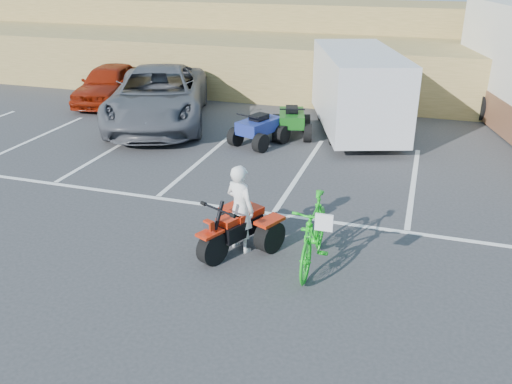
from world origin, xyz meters
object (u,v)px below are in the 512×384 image
(grey_pickup, at_px, (158,96))
(quad_atv_green, at_px, (291,136))
(green_dirt_bike, at_px, (314,232))
(quad_atv_blue, at_px, (259,144))
(red_car, at_px, (109,83))
(cargo_trailer, at_px, (358,89))
(rider, at_px, (240,208))
(red_trike_atv, at_px, (235,252))

(grey_pickup, relative_size, quad_atv_green, 4.07)
(green_dirt_bike, relative_size, quad_atv_green, 1.35)
(green_dirt_bike, xyz_separation_m, quad_atv_blue, (-2.84, 5.97, -0.62))
(red_car, distance_m, quad_atv_green, 7.63)
(red_car, distance_m, cargo_trailer, 9.13)
(quad_atv_blue, bearing_deg, red_car, 176.64)
(rider, relative_size, grey_pickup, 0.26)
(quad_atv_blue, bearing_deg, green_dirt_bike, -43.56)
(green_dirt_bike, distance_m, red_car, 13.06)
(green_dirt_bike, distance_m, cargo_trailer, 8.12)
(red_trike_atv, relative_size, quad_atv_blue, 1.05)
(rider, bearing_deg, green_dirt_bike, -160.91)
(grey_pickup, height_order, quad_atv_green, grey_pickup)
(rider, distance_m, grey_pickup, 8.69)
(green_dirt_bike, xyz_separation_m, grey_pickup, (-6.54, 7.10, 0.25))
(rider, xyz_separation_m, grey_pickup, (-5.17, 6.98, 0.05))
(rider, bearing_deg, red_car, -23.18)
(rider, bearing_deg, cargo_trailer, -72.47)
(quad_atv_green, bearing_deg, red_car, 149.87)
(red_car, distance_m, quad_atv_blue, 7.33)
(red_trike_atv, relative_size, grey_pickup, 0.25)
(red_car, bearing_deg, rider, -57.75)
(red_trike_atv, height_order, green_dirt_bike, green_dirt_bike)
(red_trike_atv, distance_m, rider, 0.83)
(red_car, bearing_deg, quad_atv_green, -25.41)
(cargo_trailer, height_order, quad_atv_blue, cargo_trailer)
(green_dirt_bike, bearing_deg, rider, 174.11)
(green_dirt_bike, height_order, quad_atv_blue, green_dirt_bike)
(cargo_trailer, bearing_deg, rider, -115.54)
(rider, height_order, quad_atv_blue, rider)
(rider, distance_m, quad_atv_blue, 6.08)
(rider, bearing_deg, quad_atv_blue, -51.58)
(red_trike_atv, height_order, quad_atv_blue, red_trike_atv)
(red_car, relative_size, quad_atv_blue, 2.70)
(grey_pickup, bearing_deg, quad_atv_green, -21.66)
(grey_pickup, xyz_separation_m, quad_atv_blue, (3.70, -1.13, -0.86))
(quad_atv_green, bearing_deg, grey_pickup, 163.58)
(grey_pickup, relative_size, cargo_trailer, 1.12)
(red_car, bearing_deg, quad_atv_blue, -34.62)
(red_trike_atv, bearing_deg, quad_atv_blue, 127.55)
(rider, relative_size, quad_atv_green, 1.07)
(red_car, height_order, quad_atv_green, red_car)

